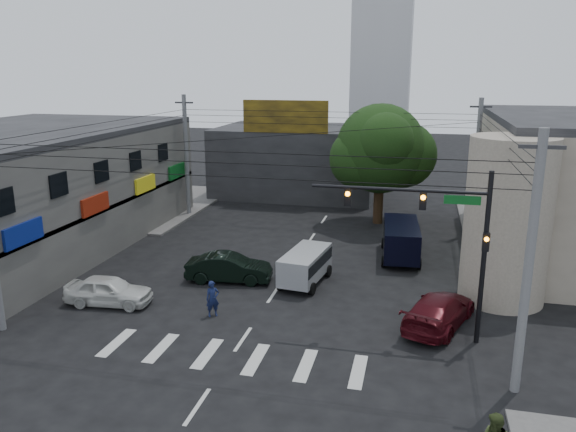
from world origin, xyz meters
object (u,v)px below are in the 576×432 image
(utility_pole_near_right, at_px, (528,267))
(dark_sedan, at_px, (229,268))
(maroon_sedan, at_px, (439,311))
(utility_pole_far_right, at_px, (476,167))
(traffic_gantry, at_px, (442,228))
(silver_minivan, at_px, (305,268))
(street_tree, at_px, (380,149))
(utility_pole_far_left, at_px, (186,156))
(white_compact, at_px, (109,291))
(navy_van, at_px, (401,241))
(traffic_officer, at_px, (213,299))

(utility_pole_near_right, xyz_separation_m, dark_sedan, (-13.28, 7.76, -3.86))
(maroon_sedan, bearing_deg, utility_pole_far_right, -78.94)
(traffic_gantry, bearing_deg, silver_minivan, 143.40)
(traffic_gantry, height_order, maroon_sedan, traffic_gantry)
(street_tree, distance_m, traffic_gantry, 18.42)
(traffic_gantry, bearing_deg, utility_pole_far_right, 81.06)
(utility_pole_far_left, distance_m, white_compact, 17.72)
(utility_pole_far_right, height_order, navy_van, utility_pole_far_right)
(traffic_gantry, distance_m, silver_minivan, 9.10)
(utility_pole_near_right, bearing_deg, traffic_officer, 164.82)
(utility_pole_near_right, distance_m, utility_pole_far_right, 20.50)
(navy_van, bearing_deg, utility_pole_near_right, -165.87)
(dark_sedan, xyz_separation_m, silver_minivan, (4.02, 0.63, 0.13))
(utility_pole_far_left, distance_m, navy_van, 18.15)
(street_tree, distance_m, silver_minivan, 14.17)
(white_compact, height_order, navy_van, navy_van)
(utility_pole_near_right, distance_m, navy_van, 14.90)
(navy_van, relative_size, traffic_officer, 3.20)
(utility_pole_far_left, height_order, white_compact, utility_pole_far_left)
(dark_sedan, bearing_deg, traffic_gantry, -119.23)
(maroon_sedan, relative_size, traffic_officer, 3.24)
(dark_sedan, height_order, navy_van, navy_van)
(white_compact, distance_m, maroon_sedan, 15.40)
(street_tree, relative_size, utility_pole_near_right, 0.95)
(utility_pole_far_left, relative_size, silver_minivan, 2.16)
(utility_pole_far_right, bearing_deg, traffic_gantry, -98.94)
(utility_pole_far_left, distance_m, utility_pole_far_right, 21.00)
(maroon_sedan, bearing_deg, dark_sedan, 4.24)
(white_compact, bearing_deg, traffic_gantry, -94.96)
(utility_pole_near_right, xyz_separation_m, utility_pole_far_right, (0.00, 20.50, 0.00))
(traffic_gantry, relative_size, utility_pole_near_right, 0.78)
(traffic_gantry, distance_m, dark_sedan, 12.13)
(utility_pole_far_right, distance_m, navy_van, 8.88)
(utility_pole_far_left, bearing_deg, traffic_gantry, -42.86)
(traffic_gantry, distance_m, utility_pole_far_right, 17.21)
(utility_pole_far_left, xyz_separation_m, utility_pole_far_right, (21.00, 0.00, 0.00))
(utility_pole_far_right, bearing_deg, utility_pole_near_right, -90.00)
(maroon_sedan, bearing_deg, white_compact, 24.58)
(traffic_gantry, distance_m, white_compact, 15.75)
(utility_pole_near_right, bearing_deg, white_compact, 168.92)
(traffic_officer, bearing_deg, traffic_gantry, -33.57)
(white_compact, relative_size, maroon_sedan, 0.78)
(street_tree, xyz_separation_m, traffic_gantry, (3.82, -18.00, -0.64))
(street_tree, height_order, silver_minivan, street_tree)
(utility_pole_far_left, bearing_deg, maroon_sedan, -40.52)
(traffic_gantry, height_order, utility_pole_far_left, utility_pole_far_left)
(utility_pole_far_right, distance_m, dark_sedan, 18.80)
(utility_pole_far_left, height_order, dark_sedan, utility_pole_far_left)
(white_compact, bearing_deg, traffic_officer, -95.98)
(white_compact, relative_size, traffic_officer, 2.53)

